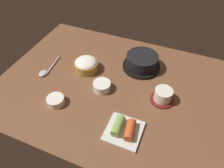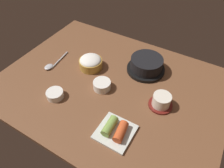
{
  "view_description": "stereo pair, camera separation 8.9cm",
  "coord_description": "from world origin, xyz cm",
  "px_view_note": "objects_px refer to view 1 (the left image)",
  "views": [
    {
      "loc": [
        25.45,
        -59.18,
        68.76
      ],
      "look_at": [
        2.0,
        -2.0,
        5.0
      ],
      "focal_mm": 32.82,
      "sensor_mm": 36.0,
      "label": 1
    },
    {
      "loc": [
        33.39,
        -55.24,
        68.76
      ],
      "look_at": [
        2.0,
        -2.0,
        5.0
      ],
      "focal_mm": 32.82,
      "sensor_mm": 36.0,
      "label": 2
    }
  ],
  "objects_px": {
    "banchan_cup_center": "(102,86)",
    "spoon": "(46,71)",
    "kimchi_plate": "(124,129)",
    "tea_cup_with_saucer": "(163,96)",
    "stone_pot": "(142,62)",
    "rice_bowl": "(86,64)",
    "side_bowl_near": "(56,100)"
  },
  "relations": [
    {
      "from": "side_bowl_near",
      "to": "banchan_cup_center",
      "type": "bearing_deg",
      "value": 45.25
    },
    {
      "from": "stone_pot",
      "to": "rice_bowl",
      "type": "bearing_deg",
      "value": -154.49
    },
    {
      "from": "tea_cup_with_saucer",
      "to": "side_bowl_near",
      "type": "distance_m",
      "value": 0.44
    },
    {
      "from": "spoon",
      "to": "kimchi_plate",
      "type": "bearing_deg",
      "value": -20.25
    },
    {
      "from": "spoon",
      "to": "banchan_cup_center",
      "type": "bearing_deg",
      "value": -0.34
    },
    {
      "from": "banchan_cup_center",
      "to": "tea_cup_with_saucer",
      "type": "bearing_deg",
      "value": 8.2
    },
    {
      "from": "stone_pot",
      "to": "banchan_cup_center",
      "type": "distance_m",
      "value": 0.24
    },
    {
      "from": "stone_pot",
      "to": "side_bowl_near",
      "type": "bearing_deg",
      "value": -126.81
    },
    {
      "from": "stone_pot",
      "to": "kimchi_plate",
      "type": "bearing_deg",
      "value": -83.21
    },
    {
      "from": "side_bowl_near",
      "to": "stone_pot",
      "type": "bearing_deg",
      "value": 53.19
    },
    {
      "from": "stone_pot",
      "to": "spoon",
      "type": "height_order",
      "value": "stone_pot"
    },
    {
      "from": "banchan_cup_center",
      "to": "side_bowl_near",
      "type": "bearing_deg",
      "value": -134.75
    },
    {
      "from": "rice_bowl",
      "to": "spoon",
      "type": "height_order",
      "value": "rice_bowl"
    },
    {
      "from": "tea_cup_with_saucer",
      "to": "side_bowl_near",
      "type": "xyz_separation_m",
      "value": [
        -0.4,
        -0.18,
        -0.01
      ]
    },
    {
      "from": "tea_cup_with_saucer",
      "to": "side_bowl_near",
      "type": "bearing_deg",
      "value": -155.67
    },
    {
      "from": "stone_pot",
      "to": "tea_cup_with_saucer",
      "type": "relative_size",
      "value": 1.84
    },
    {
      "from": "banchan_cup_center",
      "to": "kimchi_plate",
      "type": "height_order",
      "value": "kimchi_plate"
    },
    {
      "from": "kimchi_plate",
      "to": "tea_cup_with_saucer",
      "type": "bearing_deg",
      "value": 64.76
    },
    {
      "from": "banchan_cup_center",
      "to": "spoon",
      "type": "height_order",
      "value": "banchan_cup_center"
    },
    {
      "from": "spoon",
      "to": "stone_pot",
      "type": "bearing_deg",
      "value": 26.24
    },
    {
      "from": "tea_cup_with_saucer",
      "to": "banchan_cup_center",
      "type": "bearing_deg",
      "value": -171.8
    },
    {
      "from": "stone_pot",
      "to": "tea_cup_with_saucer",
      "type": "bearing_deg",
      "value": -50.08
    },
    {
      "from": "stone_pot",
      "to": "tea_cup_with_saucer",
      "type": "height_order",
      "value": "stone_pot"
    },
    {
      "from": "banchan_cup_center",
      "to": "spoon",
      "type": "relative_size",
      "value": 0.47
    },
    {
      "from": "rice_bowl",
      "to": "tea_cup_with_saucer",
      "type": "height_order",
      "value": "rice_bowl"
    },
    {
      "from": "tea_cup_with_saucer",
      "to": "spoon",
      "type": "xyz_separation_m",
      "value": [
        -0.55,
        -0.04,
        -0.02
      ]
    },
    {
      "from": "kimchi_plate",
      "to": "spoon",
      "type": "distance_m",
      "value": 0.49
    },
    {
      "from": "banchan_cup_center",
      "to": "spoon",
      "type": "xyz_separation_m",
      "value": [
        -0.3,
        0.0,
        -0.01
      ]
    },
    {
      "from": "tea_cup_with_saucer",
      "to": "kimchi_plate",
      "type": "height_order",
      "value": "tea_cup_with_saucer"
    },
    {
      "from": "tea_cup_with_saucer",
      "to": "kimchi_plate",
      "type": "xyz_separation_m",
      "value": [
        -0.1,
        -0.2,
        -0.01
      ]
    },
    {
      "from": "stone_pot",
      "to": "spoon",
      "type": "bearing_deg",
      "value": -153.76
    },
    {
      "from": "kimchi_plate",
      "to": "banchan_cup_center",
      "type": "bearing_deg",
      "value": 134.29
    }
  ]
}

